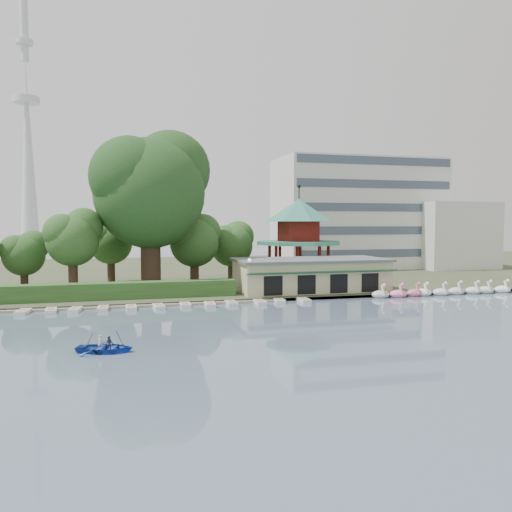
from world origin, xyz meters
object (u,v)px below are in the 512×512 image
object	(u,v)px
dock	(127,306)
big_tree	(151,185)
rowboat_with_passengers	(105,344)
boathouse	(311,274)
pavilion	(299,231)

from	to	relation	value
dock	big_tree	world-z (taller)	big_tree
big_tree	rowboat_with_passengers	xyz separation A→B (m)	(-4.64, -29.22, -12.79)
dock	big_tree	distance (m)	17.50
dock	boathouse	world-z (taller)	boathouse
pavilion	rowboat_with_passengers	xyz separation A→B (m)	(-25.46, -33.00, -6.94)
big_tree	rowboat_with_passengers	size ratio (longest dim) A/B	3.30
boathouse	rowboat_with_passengers	world-z (taller)	boathouse
pavilion	rowboat_with_passengers	distance (m)	42.25
dock	boathouse	xyz separation A→B (m)	(22.00, 4.77, 2.25)
boathouse	big_tree	distance (m)	22.66
dock	boathouse	size ratio (longest dim) A/B	1.83
big_tree	dock	bearing A→B (deg)	-106.12
dock	rowboat_with_passengers	world-z (taller)	rowboat_with_passengers
dock	boathouse	distance (m)	22.62
boathouse	big_tree	xyz separation A→B (m)	(-18.81, 6.25, 10.97)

